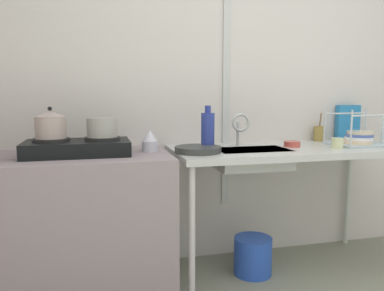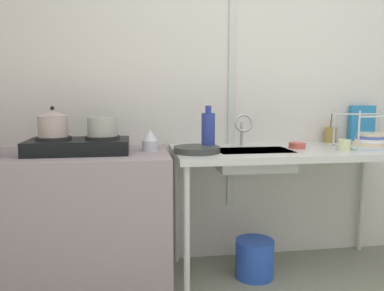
{
  "view_description": "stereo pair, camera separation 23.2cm",
  "coord_description": "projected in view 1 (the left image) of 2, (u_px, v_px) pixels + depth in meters",
  "views": [
    {
      "loc": [
        -1.06,
        -0.77,
        1.17
      ],
      "look_at": [
        -0.5,
        1.46,
        0.86
      ],
      "focal_mm": 35.5,
      "sensor_mm": 36.0,
      "label": 1
    },
    {
      "loc": [
        -0.83,
        -0.82,
        1.17
      ],
      "look_at": [
        -0.5,
        1.46,
        0.86
      ],
      "focal_mm": 35.5,
      "sensor_mm": 36.0,
      "label": 2
    }
  ],
  "objects": [
    {
      "name": "utensil_jar",
      "position": [
        319.0,
        133.0,
        2.82
      ],
      "size": [
        0.08,
        0.08,
        0.21
      ],
      "color": "olive",
      "rests_on": "counter_sink"
    },
    {
      "name": "sink_basin",
      "position": [
        252.0,
        159.0,
        2.4
      ],
      "size": [
        0.46,
        0.29,
        0.12
      ],
      "primitive_type": "cube",
      "color": "#B9BDB9",
      "rests_on": "counter_sink"
    },
    {
      "name": "wall_metal_strip",
      "position": [
        227.0,
        59.0,
        2.62
      ],
      "size": [
        0.05,
        0.01,
        2.06
      ],
      "primitive_type": "cube",
      "color": "#B9BDB9"
    },
    {
      "name": "pot_on_right_burner",
      "position": [
        102.0,
        127.0,
        2.17
      ],
      "size": [
        0.17,
        0.17,
        0.11
      ],
      "color": "#98978D",
      "rests_on": "stove"
    },
    {
      "name": "faucet",
      "position": [
        240.0,
        125.0,
        2.49
      ],
      "size": [
        0.12,
        0.07,
        0.22
      ],
      "color": "#B9BDB9",
      "rests_on": "counter_sink"
    },
    {
      "name": "counter_sink",
      "position": [
        285.0,
        156.0,
        2.48
      ],
      "size": [
        1.48,
        0.64,
        0.83
      ],
      "color": "#B9BDB9",
      "rests_on": "ground"
    },
    {
      "name": "frying_pan",
      "position": [
        198.0,
        149.0,
        2.25
      ],
      "size": [
        0.28,
        0.28,
        0.04
      ],
      "primitive_type": "cylinder",
      "color": "#323532",
      "rests_on": "counter_sink"
    },
    {
      "name": "percolator",
      "position": [
        150.0,
        141.0,
        2.29
      ],
      "size": [
        0.1,
        0.1,
        0.13
      ],
      "color": "#BABAC7",
      "rests_on": "counter_concrete"
    },
    {
      "name": "wall_back",
      "position": [
        246.0,
        79.0,
        2.74
      ],
      "size": [
        4.47,
        0.1,
        2.57
      ],
      "primitive_type": "cube",
      "color": "beige",
      "rests_on": "ground"
    },
    {
      "name": "counter_concrete",
      "position": [
        70.0,
        226.0,
        2.2
      ],
      "size": [
        1.16,
        0.64,
        0.83
      ],
      "primitive_type": "cube",
      "color": "gray",
      "rests_on": "ground"
    },
    {
      "name": "pot_on_left_burner",
      "position": [
        51.0,
        124.0,
        2.1
      ],
      "size": [
        0.17,
        0.17,
        0.18
      ],
      "color": "#A8948B",
      "rests_on": "stove"
    },
    {
      "name": "small_bowl_on_drainboard",
      "position": [
        292.0,
        144.0,
        2.5
      ],
      "size": [
        0.11,
        0.11,
        0.04
      ],
      "primitive_type": "cylinder",
      "color": "#B84940",
      "rests_on": "counter_sink"
    },
    {
      "name": "bucket_on_floor",
      "position": [
        253.0,
        256.0,
        2.49
      ],
      "size": [
        0.25,
        0.25,
        0.24
      ],
      "primitive_type": "cylinder",
      "color": "#254BB5",
      "rests_on": "ground"
    },
    {
      "name": "bottle_by_sink",
      "position": [
        208.0,
        131.0,
        2.34
      ],
      "size": [
        0.08,
        0.08,
        0.28
      ],
      "color": "navy",
      "rests_on": "counter_sink"
    },
    {
      "name": "cereal_box",
      "position": [
        348.0,
        123.0,
        2.88
      ],
      "size": [
        0.18,
        0.06,
        0.26
      ],
      "primitive_type": "cube",
      "rotation": [
        0.0,
        0.0,
        -0.05
      ],
      "color": "#287BB7",
      "rests_on": "counter_sink"
    },
    {
      "name": "dish_rack",
      "position": [
        358.0,
        139.0,
        2.58
      ],
      "size": [
        0.35,
        0.31,
        0.25
      ],
      "color": "#B6BCBE",
      "rests_on": "counter_sink"
    },
    {
      "name": "cup_by_rack",
      "position": [
        337.0,
        143.0,
        2.43
      ],
      "size": [
        0.07,
        0.07,
        0.07
      ],
      "primitive_type": "cylinder",
      "color": "beige",
      "rests_on": "counter_sink"
    },
    {
      "name": "stove",
      "position": [
        78.0,
        147.0,
        2.15
      ],
      "size": [
        0.58,
        0.33,
        0.1
      ],
      "color": "black",
      "rests_on": "counter_concrete"
    }
  ]
}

